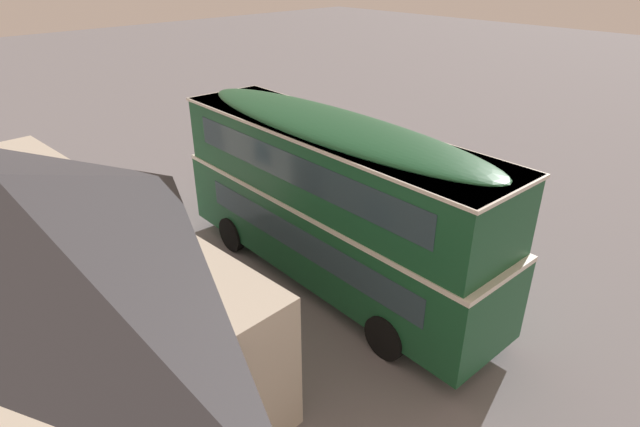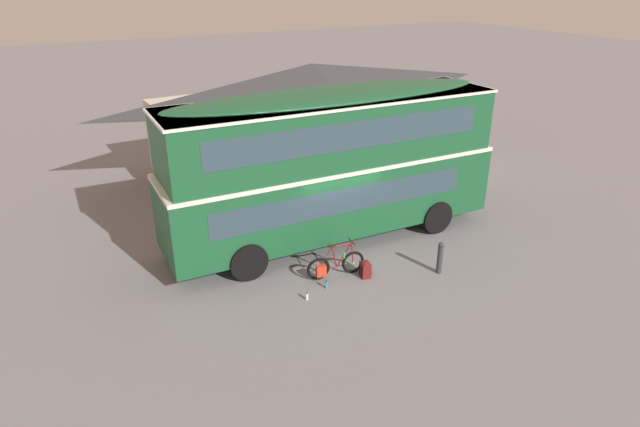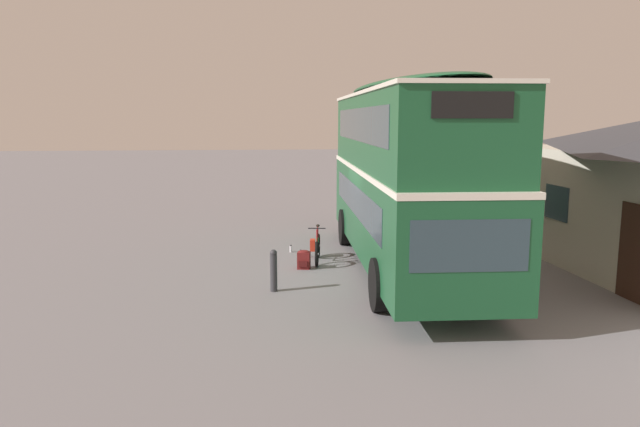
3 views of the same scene
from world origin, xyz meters
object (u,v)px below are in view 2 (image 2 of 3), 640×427
object	(u,v)px
backpack_on_ground	(365,269)
water_bottle_blue_sports	(326,285)
kerb_bollard	(440,257)
double_decker_bus	(332,160)
water_bottle_clear_plastic	(307,296)
touring_bicycle	(334,265)

from	to	relation	value
backpack_on_ground	water_bottle_blue_sports	size ratio (longest dim) A/B	2.18
water_bottle_blue_sports	kerb_bollard	size ratio (longest dim) A/B	0.23
double_decker_bus	water_bottle_blue_sports	bearing A→B (deg)	-122.95
water_bottle_clear_plastic	water_bottle_blue_sports	distance (m)	0.76
touring_bicycle	kerb_bollard	bearing A→B (deg)	-24.63
touring_bicycle	backpack_on_ground	xyz separation A→B (m)	(0.77, -0.42, -0.12)
water_bottle_clear_plastic	kerb_bollard	size ratio (longest dim) A/B	0.22
touring_bicycle	backpack_on_ground	world-z (taller)	touring_bicycle
kerb_bollard	water_bottle_clear_plastic	bearing A→B (deg)	171.27
water_bottle_blue_sports	double_decker_bus	bearing A→B (deg)	57.05
double_decker_bus	kerb_bollard	bearing A→B (deg)	-65.14
touring_bicycle	water_bottle_clear_plastic	xyz separation A→B (m)	(-1.21, -0.65, -0.27)
double_decker_bus	kerb_bollard	distance (m)	4.31
backpack_on_ground	kerb_bollard	world-z (taller)	kerb_bollard
double_decker_bus	water_bottle_clear_plastic	bearing A→B (deg)	-130.44
backpack_on_ground	double_decker_bus	bearing A→B (deg)	81.18
kerb_bollard	double_decker_bus	bearing A→B (deg)	114.86
touring_bicycle	double_decker_bus	bearing A→B (deg)	61.38
touring_bicycle	water_bottle_clear_plastic	bearing A→B (deg)	-151.75
double_decker_bus	kerb_bollard	size ratio (longest dim) A/B	10.93
backpack_on_ground	kerb_bollard	distance (m)	2.15
water_bottle_clear_plastic	kerb_bollard	world-z (taller)	kerb_bollard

